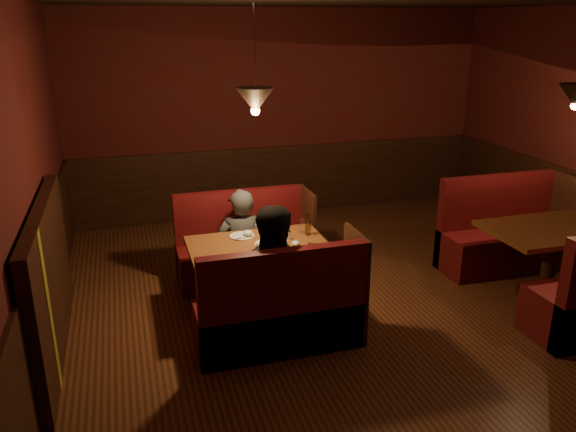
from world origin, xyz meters
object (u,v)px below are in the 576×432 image
object	(u,v)px
main_table	(260,259)
second_bench_far	(502,238)
main_bench_near	(283,316)
diner_b	(279,258)
main_bench_far	(245,252)
second_table	(552,245)
diner_a	(241,223)

from	to	relation	value
main_table	second_bench_far	size ratio (longest dim) A/B	0.89
main_bench_near	diner_b	xyz separation A→B (m)	(0.00, 0.12, 0.49)
main_bench_far	second_table	xyz separation A→B (m)	(2.90, -1.30, 0.25)
diner_a	diner_b	world-z (taller)	diner_b
main_bench_near	second_table	bearing A→B (deg)	3.68
main_bench_near	second_bench_far	xyz separation A→B (m)	(2.93, 0.99, 0.02)
second_bench_far	diner_a	world-z (taller)	diner_a
main_bench_far	second_bench_far	distance (m)	2.97
main_table	main_bench_far	size ratio (longest dim) A/B	0.91
main_table	main_bench_near	size ratio (longest dim) A/B	0.91
second_bench_far	diner_a	distance (m)	3.04
second_table	diner_a	xyz separation A→B (m)	(-2.97, 1.13, 0.16)
main_bench_near	main_bench_far	bearing A→B (deg)	90.00
main_bench_far	second_table	world-z (taller)	main_bench_far
second_bench_far	main_bench_near	bearing A→B (deg)	-161.36
main_bench_far	main_bench_near	size ratio (longest dim) A/B	1.00
main_bench_near	diner_a	xyz separation A→B (m)	(-0.07, 1.32, 0.40)
main_table	second_table	bearing A→B (deg)	-10.91
second_table	second_bench_far	world-z (taller)	second_bench_far
second_table	diner_a	distance (m)	3.18
main_table	diner_a	xyz separation A→B (m)	(-0.06, 0.57, 0.17)
second_table	second_bench_far	size ratio (longest dim) A/B	0.90
main_bench_near	diner_a	size ratio (longest dim) A/B	1.01
main_bench_far	diner_b	xyz separation A→B (m)	(0.00, -1.37, 0.49)
main_table	main_bench_near	distance (m)	0.78
main_table	diner_b	bearing A→B (deg)	-88.53
main_bench_far	diner_a	bearing A→B (deg)	-112.93
main_table	main_bench_near	xyz separation A→B (m)	(0.01, -0.75, -0.23)
main_bench_near	diner_b	distance (m)	0.51
second_table	diner_a	world-z (taller)	diner_a
main_table	diner_a	bearing A→B (deg)	95.77
main_bench_near	second_bench_far	bearing A→B (deg)	18.64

